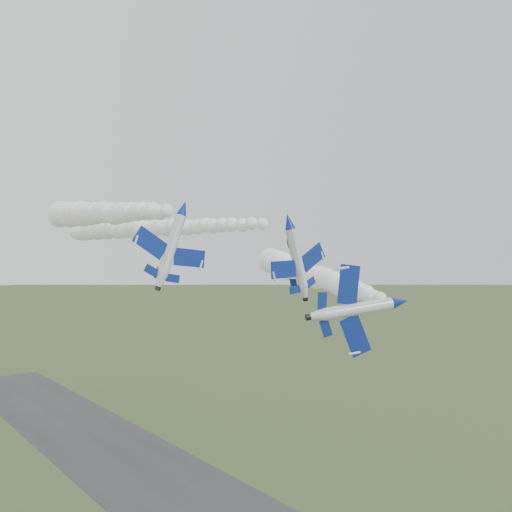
{
  "coord_description": "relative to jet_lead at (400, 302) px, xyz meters",
  "views": [
    {
      "loc": [
        -46.83,
        -48.95,
        38.94
      ],
      "look_at": [
        0.29,
        14.1,
        39.85
      ],
      "focal_mm": 40.0,
      "sensor_mm": 36.0,
      "label": 1
    }
  ],
  "objects": [
    {
      "name": "jet_pair_right",
      "position": [
        -2.18,
        18.39,
        10.89
      ],
      "size": [
        10.81,
        13.46,
        4.24
      ],
      "rotation": [
        0.0,
        -0.29,
        0.06
      ],
      "color": "silver"
    },
    {
      "name": "smoke_trail_jet_pair_left",
      "position": [
        -17.28,
        52.74,
        13.57
      ],
      "size": [
        9.28,
        62.5,
        5.3
      ],
      "primitive_type": null,
      "rotation": [
        0.0,
        0.0,
        -0.06
      ],
      "color": "white"
    },
    {
      "name": "jet_lead",
      "position": [
        0.0,
        0.0,
        0.0
      ],
      "size": [
        7.83,
        12.47,
        10.8
      ],
      "rotation": [
        0.0,
        1.43,
        -0.43
      ],
      "color": "silver"
    },
    {
      "name": "runway",
      "position": [
        -8.82,
        33.87,
        -34.1
      ],
      "size": [
        24.0,
        260.0,
        0.04
      ],
      "primitive_type": "cube",
      "color": "#303032",
      "rests_on": "ground"
    },
    {
      "name": "smoke_trail_jet_lead",
      "position": [
        17.43,
        36.33,
        2.74
      ],
      "size": [
        36.56,
        70.08,
        5.72
      ],
      "primitive_type": null,
      "rotation": [
        0.0,
        0.0,
        -0.43
      ],
      "color": "white"
    },
    {
      "name": "smoke_trail_jet_pair_right",
      "position": [
        -4.73,
        58.29,
        11.7
      ],
      "size": [
        9.1,
        72.62,
        4.47
      ],
      "primitive_type": null,
      "rotation": [
        0.0,
        0.0,
        0.06
      ],
      "color": "white"
    },
    {
      "name": "jet_pair_left",
      "position": [
        -19.39,
        18.92,
        11.83
      ],
      "size": [
        9.63,
        12.14,
        3.98
      ],
      "rotation": [
        0.0,
        0.33,
        -0.06
      ],
      "color": "silver"
    }
  ]
}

